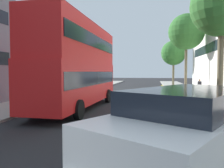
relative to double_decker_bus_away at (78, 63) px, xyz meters
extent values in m
cube|color=#ADA89E|center=(8.71, 2.54, -2.96)|extent=(4.00, 80.00, 0.14)
cube|color=#ADA89E|center=(-4.29, 2.54, -2.96)|extent=(4.00, 80.00, 0.14)
cube|color=yellow|center=(6.61, 0.54, -3.03)|extent=(0.10, 56.00, 0.01)
cube|color=yellow|center=(6.45, 0.54, -3.03)|extent=(0.10, 56.00, 0.01)
cube|color=red|center=(0.00, 0.00, -1.29)|extent=(2.82, 10.87, 2.60)
cube|color=red|center=(0.00, 0.00, 1.26)|extent=(2.76, 10.65, 2.50)
cube|color=black|center=(0.00, 0.00, -0.99)|extent=(2.83, 10.44, 0.84)
cube|color=black|center=(0.00, 0.00, 1.36)|extent=(2.82, 10.22, 0.80)
cube|color=yellow|center=(0.16, 5.38, 0.26)|extent=(2.00, 0.12, 0.44)
cube|color=maroon|center=(0.00, 0.00, 2.56)|extent=(2.53, 9.78, 0.10)
cylinder|color=black|center=(-1.15, 3.38, -2.51)|extent=(0.33, 1.05, 1.04)
cylinder|color=black|center=(1.35, 3.31, -2.51)|extent=(0.33, 1.05, 1.04)
cylinder|color=black|center=(-1.35, -3.31, -2.51)|extent=(0.33, 1.05, 1.04)
cylinder|color=black|center=(1.15, -3.38, -2.51)|extent=(0.33, 1.05, 1.04)
cube|color=white|center=(5.56, -9.76, -2.09)|extent=(4.02, 5.01, 1.50)
cube|color=black|center=(5.64, -9.63, -1.29)|extent=(3.02, 3.50, 0.76)
cube|color=orange|center=(5.56, -9.76, -2.04)|extent=(3.85, 4.70, 0.10)
cylinder|color=black|center=(5.52, -8.05, -2.69)|extent=(0.53, 0.70, 0.68)
cylinder|color=#2D2D38|center=(9.26, 8.17, -2.46)|extent=(0.22, 0.22, 0.85)
cube|color=#26262B|center=(9.26, 8.17, -1.76)|extent=(0.34, 0.22, 0.56)
sphere|color=#9E7051|center=(9.26, 8.17, -1.37)|extent=(0.20, 0.20, 0.20)
cylinder|color=#6B6047|center=(8.59, -0.81, -0.41)|extent=(0.33, 0.33, 4.96)
cylinder|color=#6B6047|center=(8.58, -0.40, 2.36)|extent=(0.89, 0.14, 0.67)
cylinder|color=#6B6047|center=(8.06, -0.85, 2.44)|extent=(0.21, 1.12, 0.83)
cylinder|color=#6B6047|center=(8.51, -1.57, 2.60)|extent=(1.58, 0.30, 1.15)
sphere|color=#33702D|center=(8.59, -0.81, 3.10)|extent=(3.43, 3.43, 3.43)
cylinder|color=#6B6047|center=(8.10, 22.68, -0.82)|extent=(0.34, 0.34, 4.13)
cylinder|color=#6B6047|center=(8.77, 22.47, 1.73)|extent=(0.54, 1.43, 1.07)
cylinder|color=#6B6047|center=(8.09, 23.30, 1.68)|extent=(1.30, 0.13, 0.96)
cylinder|color=#6B6047|center=(7.51, 22.57, 1.66)|extent=(0.34, 1.25, 0.92)
cylinder|color=#6B6047|center=(8.02, 21.96, 1.75)|extent=(1.50, 0.29, 1.10)
sphere|color=#33702D|center=(8.10, 22.68, 2.40)|extent=(3.87, 3.87, 3.87)
cylinder|color=#6B6047|center=(8.49, 11.87, -0.12)|extent=(0.30, 0.30, 5.54)
cylinder|color=#6B6047|center=(9.27, 11.68, 3.21)|extent=(0.49, 1.62, 1.19)
cylinder|color=#6B6047|center=(8.35, 12.64, 3.20)|extent=(1.61, 0.41, 1.18)
cylinder|color=#6B6047|center=(7.87, 11.78, 3.10)|extent=(0.30, 1.32, 0.97)
cylinder|color=#6B6047|center=(8.58, 11.14, 3.16)|extent=(1.50, 0.29, 1.10)
sphere|color=#33702D|center=(8.49, 11.87, 3.83)|extent=(3.93, 3.93, 3.93)
cube|color=black|center=(10.69, 6.84, 1.92)|extent=(0.04, 24.64, 1.00)
camera|label=1|loc=(4.85, -14.41, -0.57)|focal=36.34mm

